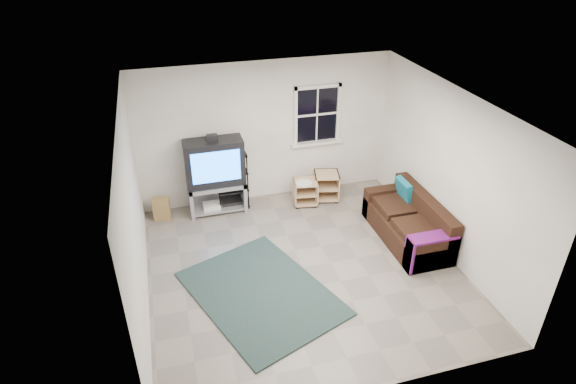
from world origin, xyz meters
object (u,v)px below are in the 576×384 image
object	(u,v)px
side_table_left	(326,184)
side_table_right	(305,190)
tv_unit	(215,170)
av_rack	(232,183)
sofa	(409,224)

from	to	relation	value
side_table_left	side_table_right	xyz separation A→B (m)	(-0.44, -0.07, -0.01)
tv_unit	side_table_left	bearing A→B (deg)	-3.53
av_rack	side_table_right	size ratio (longest dim) A/B	2.27
av_rack	side_table_right	bearing A→B (deg)	-10.85
sofa	tv_unit	bearing A→B (deg)	148.85
tv_unit	sofa	bearing A→B (deg)	-31.15
side_table_left	sofa	world-z (taller)	sofa
side_table_right	sofa	bearing A→B (deg)	-50.00
sofa	side_table_left	bearing A→B (deg)	117.90
tv_unit	av_rack	bearing A→B (deg)	10.22
side_table_right	sofa	xyz separation A→B (m)	(1.31, -1.56, 0.02)
tv_unit	side_table_left	distance (m)	2.11
side_table_right	sofa	size ratio (longest dim) A/B	0.27
av_rack	side_table_right	world-z (taller)	av_rack
tv_unit	side_table_right	world-z (taller)	tv_unit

